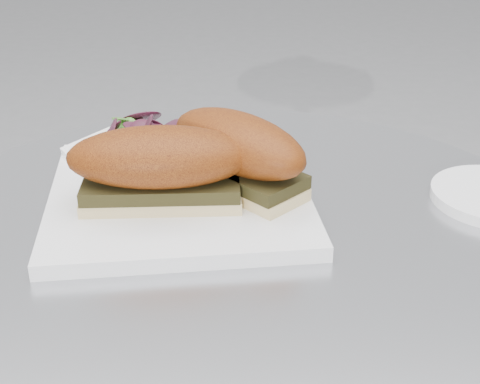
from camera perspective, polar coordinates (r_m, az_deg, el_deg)
The scene contains 5 objects.
plate at distance 0.72m, azimuth -5.21°, elevation -0.28°, with size 0.27×0.27×0.02m, color white.
sandwich_left at distance 0.67m, azimuth -6.82°, elevation 2.31°, with size 0.19×0.09×0.08m.
sandwich_right at distance 0.70m, azimuth -0.20°, elevation 3.59°, with size 0.18×0.18×0.08m.
salad at distance 0.78m, azimuth -8.02°, elevation 4.61°, with size 0.12×0.12×0.05m, color #437F29, non-canonical shape.
napkin at distance 0.79m, azimuth -9.17°, elevation 2.12°, with size 0.13×0.13×0.02m, color white, non-canonical shape.
Camera 1 is at (0.00, -0.58, 1.07)m, focal length 50.00 mm.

